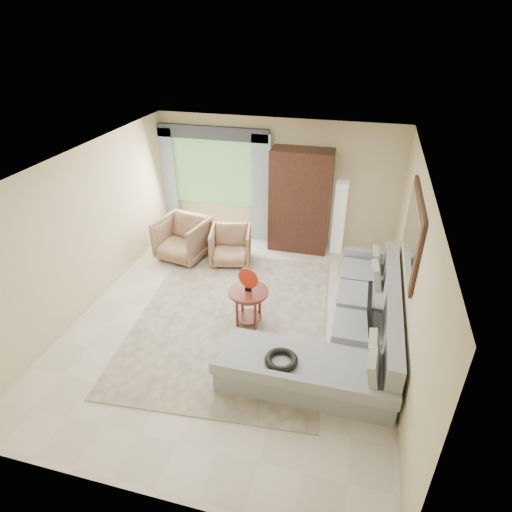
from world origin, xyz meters
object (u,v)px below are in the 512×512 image
(coffee_table, at_px, (249,306))
(potted_plant, at_px, (172,224))
(sectional_sofa, at_px, (348,332))
(armoire, at_px, (300,201))
(tv_screen, at_px, (371,309))
(armchair_left, at_px, (183,239))
(armchair_right, at_px, (231,246))
(floor_lamp, at_px, (339,218))

(coffee_table, distance_m, potted_plant, 3.56)
(potted_plant, bearing_deg, sectional_sofa, -34.09)
(armoire, bearing_deg, tv_screen, -62.33)
(tv_screen, height_order, armchair_left, tv_screen)
(sectional_sofa, height_order, coffee_table, sectional_sofa)
(tv_screen, height_order, armoire, armoire)
(tv_screen, bearing_deg, armoire, 117.67)
(sectional_sofa, xyz_separation_m, armchair_left, (-3.40, 1.89, 0.14))
(sectional_sofa, distance_m, armoire, 3.24)
(armchair_right, height_order, armoire, armoire)
(potted_plant, height_order, armoire, armoire)
(tv_screen, bearing_deg, armchair_left, 153.19)
(tv_screen, xyz_separation_m, floor_lamp, (-0.70, 2.92, 0.03))
(tv_screen, relative_size, coffee_table, 1.18)
(armoire, distance_m, floor_lamp, 0.86)
(coffee_table, xyz_separation_m, floor_lamp, (1.13, 2.79, 0.42))
(tv_screen, height_order, armchair_right, tv_screen)
(sectional_sofa, distance_m, armchair_right, 3.12)
(sectional_sofa, relative_size, potted_plant, 6.40)
(potted_plant, distance_m, armoire, 2.91)
(armchair_right, xyz_separation_m, floor_lamp, (1.99, 1.00, 0.39))
(armchair_right, distance_m, armoire, 1.67)
(armoire, bearing_deg, armchair_right, -141.68)
(tv_screen, distance_m, potted_plant, 5.09)
(sectional_sofa, height_order, armchair_left, sectional_sofa)
(armchair_left, bearing_deg, tv_screen, -15.67)
(coffee_table, height_order, armchair_right, armchair_right)
(sectional_sofa, distance_m, armchair_left, 3.89)
(sectional_sofa, bearing_deg, armoire, 113.06)
(tv_screen, xyz_separation_m, armchair_left, (-3.67, 1.85, -0.30))
(sectional_sofa, bearing_deg, coffee_table, 173.74)
(armchair_left, distance_m, potted_plant, 1.06)
(coffee_table, height_order, armchair_left, armchair_left)
(armchair_right, xyz_separation_m, potted_plant, (-1.61, 0.77, -0.09))
(sectional_sofa, xyz_separation_m, potted_plant, (-4.03, 2.73, -0.01))
(potted_plant, bearing_deg, armchair_right, -25.65)
(coffee_table, distance_m, armoire, 2.84)
(sectional_sofa, xyz_separation_m, tv_screen, (0.27, 0.04, 0.44))
(potted_plant, bearing_deg, armchair_left, -53.03)
(potted_plant, relative_size, armoire, 0.26)
(coffee_table, xyz_separation_m, armoire, (0.33, 2.73, 0.72))
(armoire, xyz_separation_m, floor_lamp, (0.80, 0.06, -0.30))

